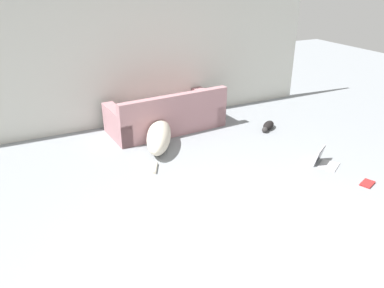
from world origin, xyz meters
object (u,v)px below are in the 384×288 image
(book_red, at_px, (367,183))
(couch, at_px, (166,116))
(cat, at_px, (268,126))
(dog, at_px, (159,135))
(laptop_open, at_px, (323,159))

(book_red, bearing_deg, couch, 119.56)
(couch, xyz_separation_m, cat, (1.65, -0.83, -0.18))
(cat, relative_size, book_red, 1.80)
(dog, xyz_separation_m, cat, (2.02, -0.22, -0.12))
(couch, bearing_deg, laptop_open, 119.80)
(dog, xyz_separation_m, laptop_open, (1.94, -1.69, -0.11))
(cat, xyz_separation_m, laptop_open, (-0.08, -1.47, 0.02))
(couch, height_order, book_red, couch)
(couch, distance_m, dog, 0.72)
(couch, bearing_deg, cat, 148.91)
(couch, relative_size, laptop_open, 4.85)
(couch, distance_m, book_red, 3.45)
(couch, distance_m, cat, 1.85)
(couch, height_order, laptop_open, couch)
(dog, distance_m, cat, 2.04)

